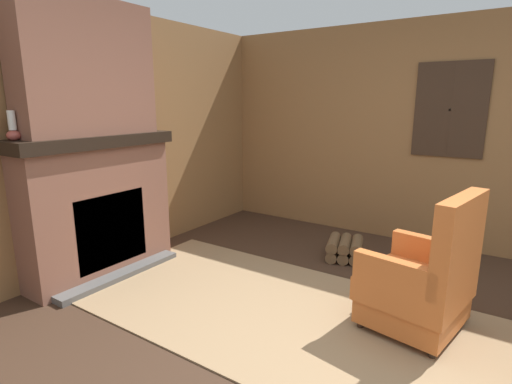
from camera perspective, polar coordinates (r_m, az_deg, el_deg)
ground_plane at (r=2.92m, az=11.05°, el=-22.06°), size 14.00×14.00×0.00m
wood_panel_wall_left at (r=4.20m, az=-23.91°, el=6.56°), size 0.06×5.87×2.56m
wood_panel_wall_back at (r=4.99m, az=23.89°, el=7.48°), size 5.87×0.09×2.56m
fireplace_hearth at (r=4.12m, az=-21.43°, el=-1.94°), size 0.58×1.55×1.36m
chimney_breast at (r=4.02m, az=-23.08°, el=15.97°), size 0.33×1.27×1.19m
area_rug at (r=3.26m, az=7.71°, el=-17.82°), size 4.06×1.74×0.01m
armchair at (r=3.21m, az=22.65°, el=-11.91°), size 0.77×0.81×1.06m
firewood_stack at (r=4.44m, az=12.57°, el=-7.89°), size 0.47×0.51×0.22m
oil_lamp_vase at (r=3.71m, az=-31.40°, el=7.57°), size 0.11×0.11×0.24m
storage_case at (r=4.35m, az=-17.00°, el=9.19°), size 0.16×0.26×0.14m
decorative_plate_on_mantel at (r=4.04m, az=-23.35°, el=9.42°), size 0.07×0.28×0.27m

